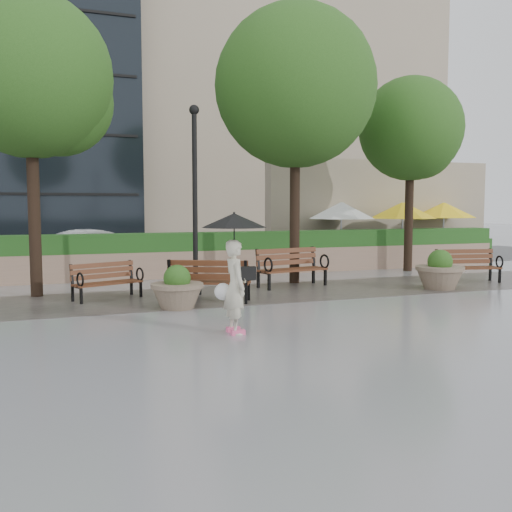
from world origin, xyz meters
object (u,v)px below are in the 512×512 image
object	(u,v)px
bench_3	(292,276)
pedestrian	(235,261)
bench_2	(210,289)
lamppost	(195,212)
planter_left	(177,291)
car_right	(100,250)
bench_4	(468,273)
planter_right	(440,274)
bench_1	(107,289)

from	to	relation	value
bench_3	pedestrian	bearing A→B (deg)	-134.76
bench_2	lamppost	bearing A→B (deg)	-61.19
planter_left	pedestrian	world-z (taller)	pedestrian
bench_3	car_right	distance (m)	7.46
lamppost	car_right	size ratio (longest dim) A/B	1.09
bench_4	lamppost	size ratio (longest dim) A/B	0.40
car_right	pedestrian	distance (m)	10.81
bench_2	pedestrian	bearing A→B (deg)	108.33
bench_4	planter_right	bearing A→B (deg)	-142.07
bench_2	lamppost	world-z (taller)	lamppost
bench_2	pedestrian	size ratio (longest dim) A/B	0.95
planter_right	pedestrian	xyz separation A→B (m)	(-6.62, -3.04, 0.83)
planter_left	lamppost	distance (m)	2.50
planter_left	planter_right	world-z (taller)	planter_right
bench_3	bench_1	bearing A→B (deg)	173.77
bench_3	bench_4	size ratio (longest dim) A/B	1.10
lamppost	bench_1	bearing A→B (deg)	178.93
bench_3	planter_left	bearing A→B (deg)	-160.41
bench_4	bench_1	bearing A→B (deg)	-171.32
lamppost	pedestrian	world-z (taller)	lamppost
bench_3	lamppost	world-z (taller)	lamppost
bench_2	bench_4	xyz separation A→B (m)	(7.75, 0.60, -0.01)
planter_left	pedestrian	size ratio (longest dim) A/B	0.55
planter_right	lamppost	world-z (taller)	lamppost
bench_2	planter_right	distance (m)	6.16
bench_2	bench_3	xyz separation A→B (m)	(2.72, 1.54, 0.02)
bench_4	pedestrian	size ratio (longest dim) A/B	0.90
planter_right	lamppost	bearing A→B (deg)	168.39
bench_1	bench_3	bearing A→B (deg)	-17.10
bench_2	planter_right	xyz separation A→B (m)	(6.16, -0.18, 0.12)
bench_1	bench_3	xyz separation A→B (m)	(4.86, 0.40, 0.05)
bench_3	car_right	size ratio (longest dim) A/B	0.48
bench_4	planter_right	xyz separation A→B (m)	(-1.58, -0.78, 0.13)
bench_1	car_right	bearing A→B (deg)	64.52
bench_1	planter_right	bearing A→B (deg)	-30.81
bench_1	bench_4	bearing A→B (deg)	-24.91
car_right	pedestrian	bearing A→B (deg)	173.68
lamppost	pedestrian	distance (m)	4.40
bench_3	planter_right	size ratio (longest dim) A/B	1.63
planter_left	pedestrian	bearing A→B (deg)	-81.12
planter_right	lamppost	size ratio (longest dim) A/B	0.27
bench_1	bench_2	distance (m)	2.42
bench_4	pedestrian	world-z (taller)	pedestrian
bench_4	planter_right	world-z (taller)	planter_right
planter_left	bench_4	bearing A→B (deg)	7.81
bench_4	planter_left	xyz separation A→B (m)	(-8.62, -1.18, 0.09)
bench_2	bench_3	distance (m)	3.12
lamppost	pedestrian	bearing A→B (deg)	-95.55
planter_left	bench_3	bearing A→B (deg)	30.52
planter_left	bench_2	bearing A→B (deg)	33.74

